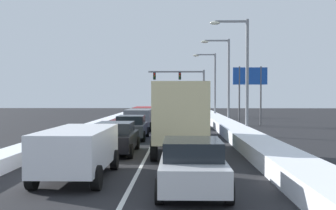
{
  "coord_description": "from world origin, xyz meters",
  "views": [
    {
      "loc": [
        1.44,
        -6.12,
        2.79
      ],
      "look_at": [
        0.47,
        34.22,
        1.84
      ],
      "focal_mm": 44.12,
      "sensor_mm": 36.0,
      "label": 1
    }
  ],
  "objects_px": {
    "sedan_silver_right_lane_nearest": "(192,165)",
    "sedan_black_center_lane_second": "(115,138)",
    "street_lamp_right_far": "(212,80)",
    "suv_navy_right_lane_third": "(183,121)",
    "box_truck_right_lane_second": "(180,114)",
    "sedan_maroon_right_lane_fifth": "(179,115)",
    "street_lamp_right_mid": "(225,74)",
    "suv_red_center_lane_fifth": "(145,114)",
    "traffic_light_gantry": "(186,83)",
    "street_lamp_right_near": "(242,66)",
    "roadside_sign_right": "(250,82)",
    "suv_gray_center_lane_fourth": "(139,117)",
    "suv_white_center_lane_nearest": "(78,148)",
    "sedan_charcoal_center_lane_third": "(131,127)",
    "sedan_tan_right_lane_fourth": "(182,119)"
  },
  "relations": [
    {
      "from": "traffic_light_gantry",
      "to": "roadside_sign_right",
      "type": "relative_size",
      "value": 1.37
    },
    {
      "from": "sedan_silver_right_lane_nearest",
      "to": "sedan_charcoal_center_lane_third",
      "type": "height_order",
      "value": "same"
    },
    {
      "from": "box_truck_right_lane_second",
      "to": "roadside_sign_right",
      "type": "relative_size",
      "value": 1.31
    },
    {
      "from": "suv_red_center_lane_fifth",
      "to": "traffic_light_gantry",
      "type": "bearing_deg",
      "value": 74.82
    },
    {
      "from": "sedan_silver_right_lane_nearest",
      "to": "traffic_light_gantry",
      "type": "bearing_deg",
      "value": 89.06
    },
    {
      "from": "sedan_maroon_right_lane_fifth",
      "to": "roadside_sign_right",
      "type": "distance_m",
      "value": 8.04
    },
    {
      "from": "sedan_maroon_right_lane_fifth",
      "to": "traffic_light_gantry",
      "type": "bearing_deg",
      "value": 85.75
    },
    {
      "from": "sedan_silver_right_lane_nearest",
      "to": "sedan_black_center_lane_second",
      "type": "distance_m",
      "value": 8.33
    },
    {
      "from": "suv_white_center_lane_nearest",
      "to": "street_lamp_right_far",
      "type": "distance_m",
      "value": 35.17
    },
    {
      "from": "street_lamp_right_far",
      "to": "traffic_light_gantry",
      "type": "bearing_deg",
      "value": 110.76
    },
    {
      "from": "box_truck_right_lane_second",
      "to": "street_lamp_right_far",
      "type": "xyz_separation_m",
      "value": [
        3.8,
        28.14,
        2.72
      ]
    },
    {
      "from": "suv_white_center_lane_nearest",
      "to": "sedan_black_center_lane_second",
      "type": "bearing_deg",
      "value": 86.63
    },
    {
      "from": "sedan_black_center_lane_second",
      "to": "street_lamp_right_near",
      "type": "xyz_separation_m",
      "value": [
        7.34,
        8.64,
        4.02
      ]
    },
    {
      "from": "box_truck_right_lane_second",
      "to": "sedan_tan_right_lane_fourth",
      "type": "xyz_separation_m",
      "value": [
        0.28,
        15.28,
        -1.14
      ]
    },
    {
      "from": "box_truck_right_lane_second",
      "to": "sedan_maroon_right_lane_fifth",
      "type": "relative_size",
      "value": 1.6
    },
    {
      "from": "sedan_tan_right_lane_fourth",
      "to": "suv_red_center_lane_fifth",
      "type": "xyz_separation_m",
      "value": [
        -3.58,
        4.32,
        0.25
      ]
    },
    {
      "from": "suv_navy_right_lane_third",
      "to": "suv_gray_center_lane_fourth",
      "type": "bearing_deg",
      "value": 125.07
    },
    {
      "from": "sedan_black_center_lane_second",
      "to": "street_lamp_right_far",
      "type": "height_order",
      "value": "street_lamp_right_far"
    },
    {
      "from": "suv_navy_right_lane_third",
      "to": "street_lamp_right_far",
      "type": "height_order",
      "value": "street_lamp_right_far"
    },
    {
      "from": "sedan_tan_right_lane_fourth",
      "to": "traffic_light_gantry",
      "type": "xyz_separation_m",
      "value": [
        0.73,
        20.23,
        3.73
      ]
    },
    {
      "from": "suv_navy_right_lane_third",
      "to": "box_truck_right_lane_second",
      "type": "bearing_deg",
      "value": -91.53
    },
    {
      "from": "traffic_light_gantry",
      "to": "street_lamp_right_far",
      "type": "relative_size",
      "value": 0.99
    },
    {
      "from": "box_truck_right_lane_second",
      "to": "suv_gray_center_lane_fourth",
      "type": "bearing_deg",
      "value": 103.58
    },
    {
      "from": "suv_navy_right_lane_third",
      "to": "sedan_tan_right_lane_fourth",
      "type": "xyz_separation_m",
      "value": [
        0.05,
        6.85,
        -0.25
      ]
    },
    {
      "from": "sedan_maroon_right_lane_fifth",
      "to": "sedan_black_center_lane_second",
      "type": "distance_m",
      "value": 22.55
    },
    {
      "from": "box_truck_right_lane_second",
      "to": "suv_gray_center_lane_fourth",
      "type": "xyz_separation_m",
      "value": [
        -3.22,
        13.33,
        -0.88
      ]
    },
    {
      "from": "suv_white_center_lane_nearest",
      "to": "street_lamp_right_far",
      "type": "bearing_deg",
      "value": 78.03
    },
    {
      "from": "sedan_maroon_right_lane_fifth",
      "to": "street_lamp_right_mid",
      "type": "xyz_separation_m",
      "value": [
        4.16,
        -3.86,
        4.02
      ]
    },
    {
      "from": "sedan_silver_right_lane_nearest",
      "to": "suv_navy_right_lane_third",
      "type": "relative_size",
      "value": 0.92
    },
    {
      "from": "sedan_silver_right_lane_nearest",
      "to": "street_lamp_right_mid",
      "type": "bearing_deg",
      "value": 81.54
    },
    {
      "from": "street_lamp_right_near",
      "to": "roadside_sign_right",
      "type": "relative_size",
      "value": 1.45
    },
    {
      "from": "suv_gray_center_lane_fourth",
      "to": "sedan_maroon_right_lane_fifth",
      "type": "bearing_deg",
      "value": 69.84
    },
    {
      "from": "suv_navy_right_lane_third",
      "to": "suv_red_center_lane_fifth",
      "type": "xyz_separation_m",
      "value": [
        -3.53,
        11.17,
        0.0
      ]
    },
    {
      "from": "sedan_black_center_lane_second",
      "to": "suv_red_center_lane_fifth",
      "type": "height_order",
      "value": "suv_red_center_lane_fifth"
    },
    {
      "from": "street_lamp_right_near",
      "to": "suv_white_center_lane_nearest",
      "type": "bearing_deg",
      "value": -117.83
    },
    {
      "from": "street_lamp_right_near",
      "to": "street_lamp_right_far",
      "type": "relative_size",
      "value": 1.04
    },
    {
      "from": "sedan_silver_right_lane_nearest",
      "to": "suv_white_center_lane_nearest",
      "type": "distance_m",
      "value": 4.13
    },
    {
      "from": "sedan_maroon_right_lane_fifth",
      "to": "roadside_sign_right",
      "type": "relative_size",
      "value": 0.82
    },
    {
      "from": "street_lamp_right_near",
      "to": "street_lamp_right_mid",
      "type": "distance_m",
      "value": 9.83
    },
    {
      "from": "sedan_maroon_right_lane_fifth",
      "to": "suv_white_center_lane_nearest",
      "type": "xyz_separation_m",
      "value": [
        -3.47,
        -28.25,
        0.25
      ]
    },
    {
      "from": "street_lamp_right_near",
      "to": "sedan_silver_right_lane_nearest",
      "type": "bearing_deg",
      "value": -103.6
    },
    {
      "from": "suv_red_center_lane_fifth",
      "to": "traffic_light_gantry",
      "type": "relative_size",
      "value": 0.65
    },
    {
      "from": "sedan_charcoal_center_lane_third",
      "to": "sedan_maroon_right_lane_fifth",
      "type": "bearing_deg",
      "value": 78.91
    },
    {
      "from": "sedan_tan_right_lane_fourth",
      "to": "street_lamp_right_mid",
      "type": "distance_m",
      "value": 6.37
    },
    {
      "from": "suv_white_center_lane_nearest",
      "to": "suv_gray_center_lane_fourth",
      "type": "relative_size",
      "value": 1.0
    },
    {
      "from": "box_truck_right_lane_second",
      "to": "street_lamp_right_near",
      "type": "bearing_deg",
      "value": 63.45
    },
    {
      "from": "suv_red_center_lane_fifth",
      "to": "suv_gray_center_lane_fourth",
      "type": "bearing_deg",
      "value": -89.25
    },
    {
      "from": "sedan_black_center_lane_second",
      "to": "suv_red_center_lane_fifth",
      "type": "bearing_deg",
      "value": 90.58
    },
    {
      "from": "suv_navy_right_lane_third",
      "to": "street_lamp_right_far",
      "type": "xyz_separation_m",
      "value": [
        3.58,
        19.72,
        3.6
      ]
    },
    {
      "from": "sedan_silver_right_lane_nearest",
      "to": "sedan_charcoal_center_lane_third",
      "type": "xyz_separation_m",
      "value": [
        -3.38,
        14.15,
        0.0
      ]
    }
  ]
}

